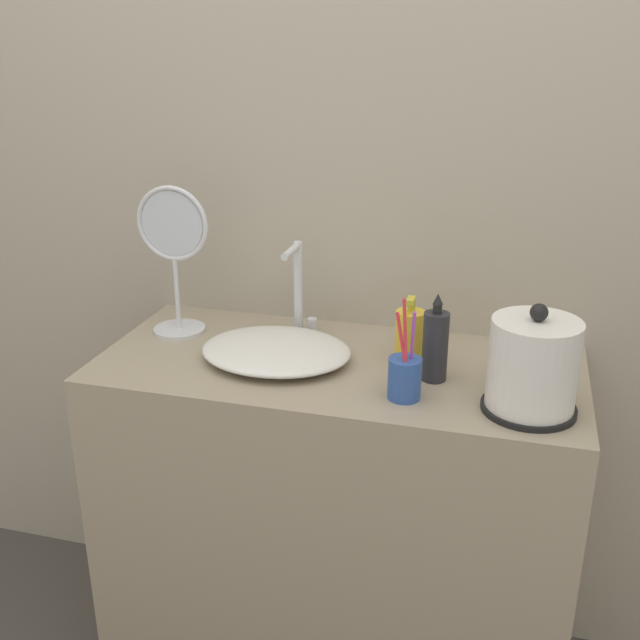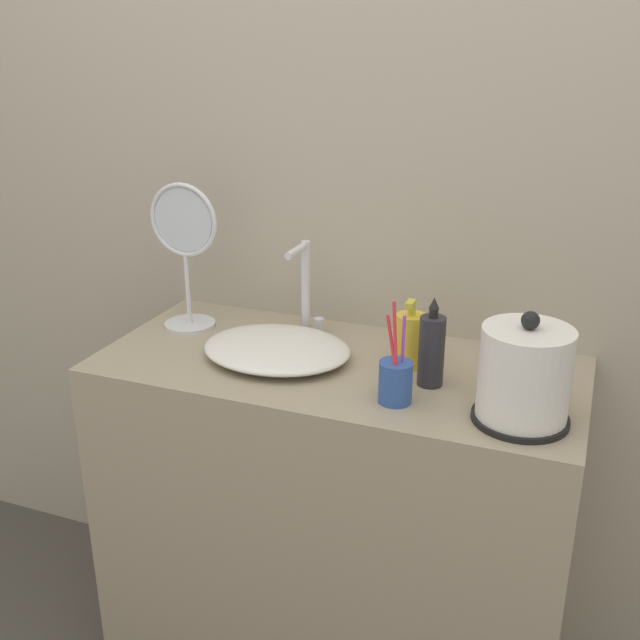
% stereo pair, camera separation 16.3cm
% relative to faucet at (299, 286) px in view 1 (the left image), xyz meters
% --- Properties ---
extents(wall_back, '(6.00, 0.04, 2.60)m').
position_rel_faucet_xyz_m(wall_back, '(0.14, 0.13, 0.29)').
color(wall_back, '#ADA38E').
rests_on(wall_back, ground_plane).
extents(vanity_counter, '(1.10, 0.50, 0.88)m').
position_rel_faucet_xyz_m(vanity_counter, '(0.14, -0.14, -0.57)').
color(vanity_counter, gray).
rests_on(vanity_counter, ground_plane).
extents(sink_basin, '(0.35, 0.28, 0.05)m').
position_rel_faucet_xyz_m(sink_basin, '(-0.00, -0.17, -0.10)').
color(sink_basin, silver).
rests_on(sink_basin, vanity_counter).
extents(faucet, '(0.06, 0.12, 0.23)m').
position_rel_faucet_xyz_m(faucet, '(0.00, 0.00, 0.00)').
color(faucet, silver).
rests_on(faucet, vanity_counter).
extents(electric_kettle, '(0.19, 0.19, 0.23)m').
position_rel_faucet_xyz_m(electric_kettle, '(0.56, -0.27, -0.04)').
color(electric_kettle, black).
rests_on(electric_kettle, vanity_counter).
extents(toothbrush_cup, '(0.07, 0.07, 0.22)m').
position_rel_faucet_xyz_m(toothbrush_cup, '(0.31, -0.28, -0.08)').
color(toothbrush_cup, '#2D519E').
rests_on(toothbrush_cup, vanity_counter).
extents(lotion_bottle, '(0.07, 0.07, 0.16)m').
position_rel_faucet_xyz_m(lotion_bottle, '(0.29, -0.10, -0.06)').
color(lotion_bottle, gold).
rests_on(lotion_bottle, vanity_counter).
extents(shampoo_bottle, '(0.06, 0.06, 0.20)m').
position_rel_faucet_xyz_m(shampoo_bottle, '(0.36, -0.17, -0.05)').
color(shampoo_bottle, '#28282D').
rests_on(shampoo_bottle, vanity_counter).
extents(vanity_mirror, '(0.18, 0.13, 0.37)m').
position_rel_faucet_xyz_m(vanity_mirror, '(-0.30, -0.06, 0.08)').
color(vanity_mirror, silver).
rests_on(vanity_mirror, vanity_counter).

